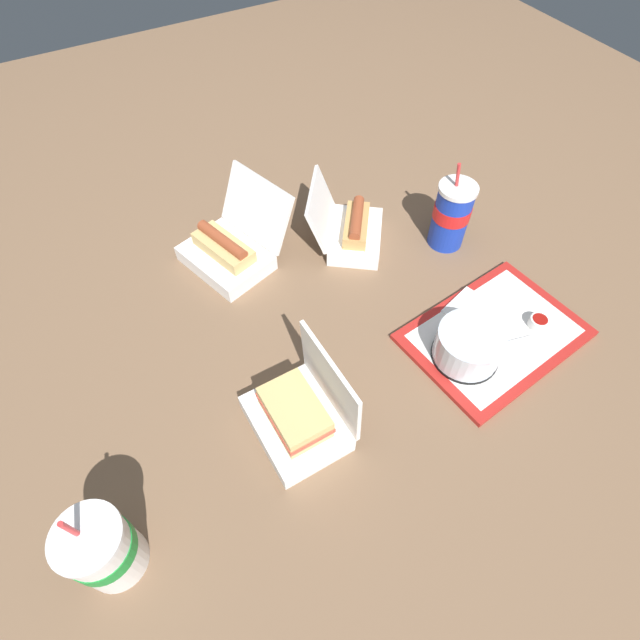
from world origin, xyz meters
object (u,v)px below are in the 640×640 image
(clamshell_sandwich_left, at_px, (299,415))
(food_tray, at_px, (494,335))
(cake_container, at_px, (468,346))
(soda_cup_corner, at_px, (103,549))
(clamshell_hotdog_front, at_px, (229,249))
(soda_cup_center, at_px, (451,215))
(plastic_fork, at_px, (520,341))
(clamshell_hotdog_back, at_px, (352,230))
(ketchup_cup, at_px, (539,322))

(clamshell_sandwich_left, bearing_deg, food_tray, 177.36)
(cake_container, height_order, soda_cup_corner, soda_cup_corner)
(clamshell_hotdog_front, xyz_separation_m, soda_cup_center, (-0.50, 0.20, 0.05))
(plastic_fork, xyz_separation_m, soda_cup_corner, (0.86, 0.00, 0.06))
(cake_container, relative_size, clamshell_hotdog_front, 0.52)
(clamshell_hotdog_front, bearing_deg, cake_container, 121.76)
(clamshell_hotdog_front, bearing_deg, clamshell_sandwich_left, 82.83)
(cake_container, xyz_separation_m, clamshell_sandwich_left, (0.37, -0.03, -0.00))
(cake_container, distance_m, clamshell_sandwich_left, 0.37)
(clamshell_sandwich_left, bearing_deg, soda_cup_corner, 9.97)
(plastic_fork, bearing_deg, soda_cup_corner, 13.54)
(clamshell_hotdog_back, relative_size, soda_cup_center, 1.09)
(clamshell_hotdog_front, xyz_separation_m, soda_cup_corner, (0.43, 0.53, 0.04))
(plastic_fork, height_order, soda_cup_center, soda_cup_center)
(clamshell_sandwich_left, bearing_deg, cake_container, 174.64)
(cake_container, xyz_separation_m, soda_cup_center, (-0.19, -0.30, 0.04))
(ketchup_cup, relative_size, soda_cup_center, 0.17)
(food_tray, distance_m, soda_cup_center, 0.31)
(soda_cup_center, xyz_separation_m, soda_cup_corner, (0.92, 0.33, -0.01))
(food_tray, relative_size, soda_cup_corner, 1.88)
(food_tray, height_order, plastic_fork, plastic_fork)
(cake_container, height_order, clamshell_hotdog_back, clamshell_hotdog_back)
(ketchup_cup, height_order, soda_cup_corner, soda_cup_corner)
(food_tray, bearing_deg, clamshell_hotdog_back, -73.77)
(ketchup_cup, distance_m, soda_cup_corner, 0.93)
(clamshell_sandwich_left, height_order, clamshell_hotdog_back, clamshell_sandwich_left)
(cake_container, xyz_separation_m, soda_cup_corner, (0.74, 0.03, 0.03))
(ketchup_cup, bearing_deg, cake_container, -4.92)
(cake_container, relative_size, clamshell_hotdog_back, 0.56)
(soda_cup_center, bearing_deg, soda_cup_corner, 19.73)
(ketchup_cup, distance_m, plastic_fork, 0.06)
(clamshell_sandwich_left, relative_size, soda_cup_center, 0.84)
(plastic_fork, xyz_separation_m, clamshell_hotdog_back, (0.15, -0.45, 0.02))
(cake_container, xyz_separation_m, clamshell_hotdog_back, (0.02, -0.42, -0.01))
(plastic_fork, bearing_deg, food_tray, -42.34)
(food_tray, height_order, ketchup_cup, ketchup_cup)
(food_tray, xyz_separation_m, plastic_fork, (-0.03, 0.04, 0.01))
(clamshell_hotdog_front, xyz_separation_m, clamshell_sandwich_left, (0.06, 0.47, 0.00))
(food_tray, xyz_separation_m, clamshell_sandwich_left, (0.47, -0.02, 0.04))
(plastic_fork, distance_m, clamshell_hotdog_front, 0.69)
(food_tray, relative_size, ketchup_cup, 9.94)
(soda_cup_center, bearing_deg, clamshell_hotdog_back, -29.09)
(food_tray, bearing_deg, clamshell_hotdog_front, -50.25)
(clamshell_hotdog_front, relative_size, soda_cup_corner, 1.26)
(ketchup_cup, bearing_deg, clamshell_hotdog_back, -64.24)
(clamshell_hotdog_back, xyz_separation_m, soda_cup_center, (-0.21, 0.11, 0.05))
(food_tray, bearing_deg, cake_container, 7.85)
(cake_container, bearing_deg, clamshell_hotdog_back, -87.04)
(plastic_fork, height_order, clamshell_sandwich_left, clamshell_sandwich_left)
(cake_container, distance_m, soda_cup_center, 0.36)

